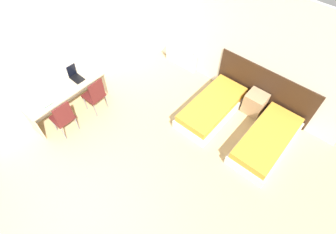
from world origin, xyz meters
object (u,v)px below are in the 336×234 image
at_px(chair_near_laptop, 95,94).
at_px(laptop, 75,76).
at_px(bed_near_window, 212,108).
at_px(bed_near_door, 266,141).
at_px(nightstand, 255,103).
at_px(chair_near_notebook, 63,117).

xyz_separation_m(chair_near_laptop, laptop, (-0.55, -0.05, 0.27)).
xyz_separation_m(bed_near_window, bed_near_door, (1.40, 0.00, 0.00)).
xyz_separation_m(nightstand, chair_near_notebook, (-2.80, -3.24, 0.27)).
height_order(chair_near_notebook, laptop, laptop).
bearing_deg(bed_near_door, chair_near_laptop, -154.55).
relative_size(nightstand, laptop, 1.59).
xyz_separation_m(chair_near_laptop, chair_near_notebook, (0.00, -0.86, 0.00)).
height_order(bed_near_door, nightstand, nightstand).
height_order(bed_near_window, chair_near_notebook, chair_near_notebook).
xyz_separation_m(bed_near_window, nightstand, (0.70, 0.71, 0.07)).
height_order(chair_near_laptop, chair_near_notebook, same).
xyz_separation_m(nightstand, laptop, (-3.35, -2.43, 0.53)).
xyz_separation_m(bed_near_door, chair_near_laptop, (-3.50, -1.67, 0.34)).
xyz_separation_m(bed_near_window, laptop, (-2.65, -1.71, 0.61)).
relative_size(bed_near_door, laptop, 5.53).
distance_m(nightstand, chair_near_laptop, 3.69).
bearing_deg(chair_near_notebook, laptop, 124.55).
height_order(bed_near_window, chair_near_laptop, chair_near_laptop).
bearing_deg(laptop, chair_near_laptop, 5.67).
relative_size(nightstand, chair_near_laptop, 0.55).
bearing_deg(chair_near_notebook, bed_near_window, 50.90).
bearing_deg(chair_near_laptop, chair_near_notebook, -91.87).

